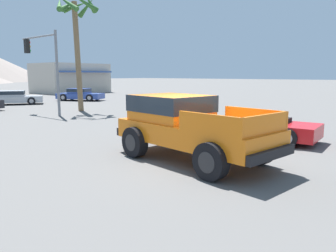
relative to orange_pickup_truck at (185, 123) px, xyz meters
name	(u,v)px	position (x,y,z in m)	size (l,w,h in m)	color
ground_plane	(192,160)	(0.00, -0.25, -1.08)	(320.00, 320.00, 0.00)	#5B5956
orange_pickup_truck	(185,123)	(0.00, 0.00, 0.00)	(2.86, 5.36, 1.88)	orange
red_convertible_car	(258,128)	(4.18, -0.39, -0.63)	(2.23, 4.56, 1.13)	red
parked_car_silver	(13,97)	(4.86, 22.01, -0.48)	(4.83, 3.80, 1.16)	#B7BABF
parked_car_blue	(80,94)	(10.97, 21.26, -0.47)	(3.62, 4.66, 1.18)	#334C9E
traffic_light_crosswalk	(43,57)	(3.16, 13.74, 2.53)	(0.38, 4.11, 5.10)	slate
palm_tree_short	(76,24)	(5.56, 13.47, 4.76)	(3.02, 3.00, 7.71)	brown
storefront_building	(70,78)	(18.54, 34.41, 0.92)	(8.84, 7.52, 3.98)	#BCB2A3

